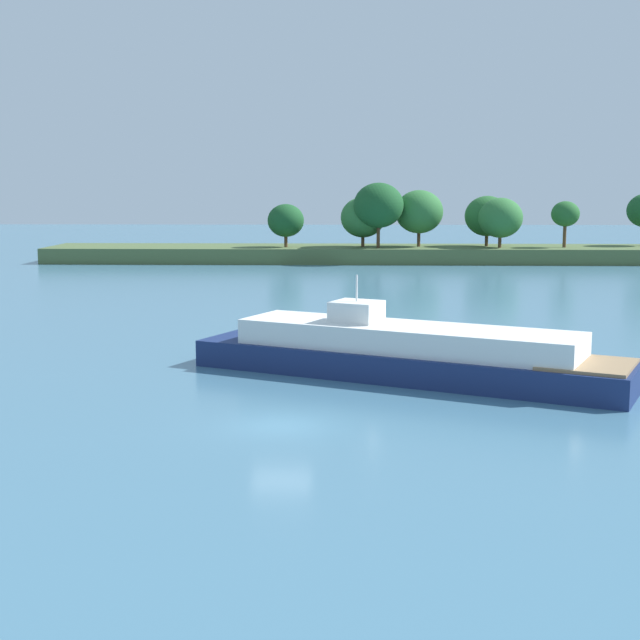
{
  "coord_description": "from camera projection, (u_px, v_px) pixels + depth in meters",
  "views": [
    {
      "loc": [
        2.63,
        -36.27,
        9.82
      ],
      "look_at": [
        0.98,
        21.82,
        1.2
      ],
      "focal_mm": 50.53,
      "sensor_mm": 36.0,
      "label": 1
    }
  ],
  "objects": [
    {
      "name": "white_riverboat",
      "position": [
        407.0,
        353.0,
        46.67
      ],
      "size": [
        22.89,
        14.3,
        5.22
      ],
      "color": "navy",
      "rests_on": "ground"
    },
    {
      "name": "treeline_island",
      "position": [
        396.0,
        239.0,
        118.63
      ],
      "size": [
        84.55,
        12.12,
        10.35
      ],
      "color": "#4C6038",
      "rests_on": "ground"
    },
    {
      "name": "ground_plane",
      "position": [
        282.0,
        425.0,
        37.37
      ],
      "size": [
        400.0,
        400.0,
        0.0
      ],
      "primitive_type": "plane",
      "color": "teal"
    },
    {
      "name": "fishing_skiff",
      "position": [
        279.0,
        328.0,
        61.89
      ],
      "size": [
        4.67,
        1.99,
        0.85
      ],
      "color": "black",
      "rests_on": "ground"
    }
  ]
}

